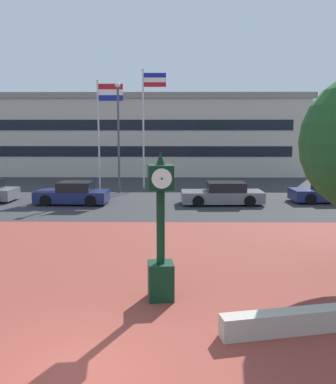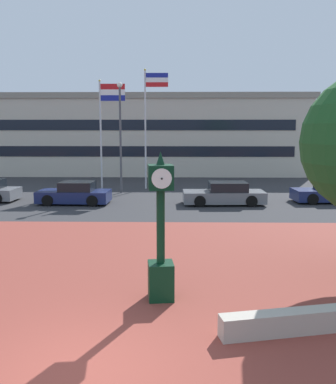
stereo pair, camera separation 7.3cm
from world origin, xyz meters
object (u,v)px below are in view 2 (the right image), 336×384
(car_street_distant, at_px, (75,194))
(flagpole_secondary, at_px, (148,119))
(flagpole_primary, at_px, (104,122))
(civic_building, at_px, (135,134))
(car_street_far, at_px, (225,194))
(car_street_near, at_px, (331,193))
(street_lamp_post, at_px, (120,127))
(street_clock, at_px, (161,239))

(car_street_distant, xyz_separation_m, flagpole_secondary, (3.82, 6.12, 4.36))
(flagpole_primary, xyz_separation_m, civic_building, (0.83, 13.04, -1.05))
(car_street_far, height_order, flagpole_secondary, flagpole_secondary)
(car_street_distant, height_order, flagpole_secondary, flagpole_secondary)
(car_street_near, relative_size, car_street_distant, 1.06)
(car_street_near, relative_size, street_lamp_post, 0.61)
(flagpole_primary, bearing_deg, car_street_near, -20.68)
(flagpole_primary, bearing_deg, civic_building, 86.34)
(car_street_far, distance_m, car_street_distant, 8.57)
(flagpole_secondary, height_order, civic_building, flagpole_secondary)
(civic_building, distance_m, street_lamp_post, 15.07)
(street_clock, xyz_separation_m, car_street_near, (9.44, 14.33, -1.02))
(car_street_far, xyz_separation_m, flagpole_secondary, (-4.75, 6.16, 4.36))
(street_clock, distance_m, car_street_far, 13.90)
(car_street_far, relative_size, flagpole_secondary, 0.56)
(flagpole_secondary, bearing_deg, car_street_near, -25.73)
(flagpole_primary, height_order, flagpole_secondary, flagpole_secondary)
(car_street_near, xyz_separation_m, flagpole_primary, (-14.11, 5.33, 4.12))
(car_street_near, xyz_separation_m, flagpole_secondary, (-11.05, 5.33, 4.36))
(car_street_distant, relative_size, flagpole_primary, 0.54)
(car_street_distant, distance_m, flagpole_primary, 7.42)
(car_street_far, height_order, civic_building, civic_building)
(street_clock, height_order, car_street_far, street_clock)
(street_clock, relative_size, flagpole_secondary, 0.46)
(flagpole_primary, xyz_separation_m, street_lamp_post, (1.38, -2.00, -0.33))
(street_clock, height_order, flagpole_primary, flagpole_primary)
(car_street_far, height_order, flagpole_primary, flagpole_primary)
(car_street_distant, bearing_deg, flagpole_secondary, -29.85)
(flagpole_secondary, distance_m, civic_building, 13.29)
(car_street_near, distance_m, street_lamp_post, 13.70)
(street_clock, xyz_separation_m, street_lamp_post, (-3.29, 17.66, 2.78))
(street_lamp_post, bearing_deg, car_street_distant, -117.45)
(street_clock, xyz_separation_m, flagpole_primary, (-4.67, 19.66, 3.10))
(street_lamp_post, bearing_deg, flagpole_primary, 124.62)
(car_street_far, bearing_deg, flagpole_secondary, 35.75)
(street_clock, distance_m, street_lamp_post, 18.18)
(car_street_distant, bearing_deg, street_lamp_post, -25.34)
(car_street_near, distance_m, car_street_distant, 14.89)
(car_street_near, relative_size, flagpole_primary, 0.58)
(car_street_far, xyz_separation_m, civic_building, (-6.97, 19.19, 3.07))
(car_street_near, distance_m, civic_building, 22.87)
(car_street_far, bearing_deg, civic_building, 18.07)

